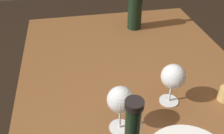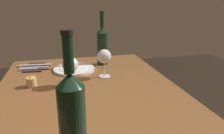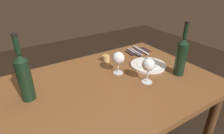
# 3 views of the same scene
# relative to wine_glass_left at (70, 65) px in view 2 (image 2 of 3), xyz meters

# --- Properties ---
(dining_table) EXTENTS (1.30, 0.90, 0.74)m
(dining_table) POSITION_rel_wine_glass_left_xyz_m (-0.12, -0.08, -0.20)
(dining_table) COLOR brown
(dining_table) RESTS_ON ground
(wine_glass_left) EXTENTS (0.08, 0.08, 0.15)m
(wine_glass_left) POSITION_rel_wine_glass_left_xyz_m (0.00, 0.00, 0.00)
(wine_glass_left) COLOR white
(wine_glass_left) RESTS_ON dining_table
(wine_glass_right) EXTENTS (0.08, 0.08, 0.16)m
(wine_glass_right) POSITION_rel_wine_glass_left_xyz_m (0.08, -0.19, 0.01)
(wine_glass_right) COLOR white
(wine_glass_right) RESTS_ON dining_table
(wine_bottle) EXTENTS (0.07, 0.07, 0.36)m
(wine_bottle) POSITION_rel_wine_glass_left_xyz_m (-0.57, 0.02, 0.03)
(wine_bottle) COLOR black
(wine_bottle) RESTS_ON dining_table
(wine_bottle_second) EXTENTS (0.07, 0.07, 0.35)m
(wine_bottle_second) POSITION_rel_wine_glass_left_xyz_m (0.33, -0.23, 0.03)
(wine_bottle_second) COLOR black
(wine_bottle_second) RESTS_ON dining_table
(votive_candle) EXTENTS (0.05, 0.05, 0.07)m
(votive_candle) POSITION_rel_wine_glass_left_xyz_m (0.03, 0.20, -0.08)
(votive_candle) COLOR #DBB266
(votive_candle) RESTS_ON dining_table
(dinner_plate) EXTENTS (0.25, 0.25, 0.02)m
(dinner_plate) POSITION_rel_wine_glass_left_xyz_m (0.24, -0.03, -0.10)
(dinner_plate) COLOR white
(dinner_plate) RESTS_ON dining_table
(folded_napkin) EXTENTS (0.20, 0.13, 0.01)m
(folded_napkin) POSITION_rel_wine_glass_left_xyz_m (0.35, 0.21, -0.10)
(folded_napkin) COLOR #2D1E23
(folded_napkin) RESTS_ON dining_table
(fork_inner) EXTENTS (0.03, 0.18, 0.00)m
(fork_inner) POSITION_rel_wine_glass_left_xyz_m (0.32, 0.21, -0.10)
(fork_inner) COLOR silver
(fork_inner) RESTS_ON folded_napkin
(fork_outer) EXTENTS (0.03, 0.18, 0.00)m
(fork_outer) POSITION_rel_wine_glass_left_xyz_m (0.30, 0.21, -0.10)
(fork_outer) COLOR silver
(fork_outer) RESTS_ON folded_napkin
(table_knife) EXTENTS (0.04, 0.21, 0.00)m
(table_knife) POSITION_rel_wine_glass_left_xyz_m (0.38, 0.21, -0.10)
(table_knife) COLOR silver
(table_knife) RESTS_ON folded_napkin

